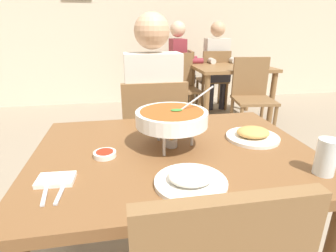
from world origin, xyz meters
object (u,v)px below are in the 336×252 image
Objects in this scene: rice_plate at (190,179)px; diner_main at (153,101)px; chair_diner_main at (154,135)px; chair_bg_corner at (180,83)px; chair_bg_middle at (214,77)px; drink_glass at (326,159)px; chair_bg_left at (183,77)px; sauce_dish at (105,154)px; chair_bg_right at (252,92)px; dining_table_far at (231,76)px; patron_bg_middle at (217,61)px; curry_bowl at (172,118)px; appetizer_plate at (253,135)px; dining_table_main at (174,173)px; patron_bg_left at (180,62)px.

diner_main is at bearing 89.86° from rice_plate.
rice_plate is at bearing -90.14° from chair_diner_main.
diner_main is 1.86m from chair_bg_corner.
chair_diner_main and chair_bg_middle have the same top height.
chair_bg_left is at bearing 85.43° from drink_glass.
sauce_dish is 0.10× the size of chair_bg_left.
chair_bg_right is (0.56, -1.13, 0.00)m from chair_bg_left.
dining_table_far is 0.58m from patron_bg_middle.
dining_table_far is (1.27, 2.36, -0.26)m from curry_bowl.
sauce_dish is (-0.29, -0.77, 0.00)m from diner_main.
chair_bg_corner is at bearing 87.83° from drink_glass.
patron_bg_middle is (0.88, 2.91, -0.01)m from appetizer_plate.
chair_bg_left reaches higher than appetizer_plate.
dining_table_main is 2.57m from chair_bg_corner.
patron_bg_middle reaches higher than chair_bg_corner.
chair_bg_corner is 0.85m from patron_bg_middle.
patron_bg_left reaches higher than curry_bowl.
dining_table_far is at bearing 69.36° from appetizer_plate.
chair_bg_left is 0.49m from chair_bg_corner.
rice_plate is 2.85m from chair_bg_corner.
curry_bowl reaches higher than chair_bg_corner.
curry_bowl is 0.37× the size of chair_bg_right.
sauce_dish is at bearing -110.30° from diner_main.
chair_diner_main is 2.32m from patron_bg_left.
patron_bg_left is (-0.54, 0.01, 0.24)m from chair_bg_middle.
diner_main is 5.46× the size of rice_plate.
patron_bg_left is at bearing 72.77° from diner_main.
curry_bowl reaches higher than chair_bg_left.
appetizer_plate is 3.01m from chair_bg_middle.
chair_bg_middle is at bearing 69.22° from rice_plate.
patron_bg_middle reaches higher than curry_bowl.
patron_bg_middle reaches higher than chair_bg_left.
patron_bg_middle reaches higher than drink_glass.
dining_table_main and dining_table_far have the same top height.
diner_main is 0.82m from sauce_dish.
chair_bg_middle reaches higher than dining_table_main.
drink_glass reaches higher than dining_table_far.
dining_table_main is at bearing -103.93° from chair_bg_left.
chair_bg_middle is at bearing -145.62° from patron_bg_middle.
sauce_dish is 2.68m from chair_bg_corner.
curry_bowl is 3.16m from chair_bg_middle.
chair_bg_corner is (-0.63, -0.42, 0.00)m from chair_bg_middle.
dining_table_far is 1.11× the size of chair_bg_left.
drink_glass is 2.80m from dining_table_far.
dining_table_main is 0.73m from chair_diner_main.
chair_bg_left is at bearing 132.51° from dining_table_far.
dining_table_far is 0.56m from chair_bg_right.
diner_main is at bearing 90.00° from chair_diner_main.
chair_bg_corner is (-0.15, -0.46, 0.00)m from chair_bg_left.
curry_bowl reaches higher than appetizer_plate.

